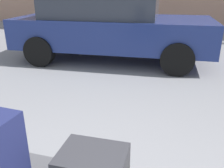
% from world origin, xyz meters
% --- Properties ---
extents(duffel_bag_charcoal_topmost_pile, '(0.38, 0.30, 0.20)m').
position_xyz_m(duffel_bag_charcoal_topmost_pile, '(0.22, 0.04, 0.65)').
color(duffel_bag_charcoal_topmost_pile, '#2D2D33').
rests_on(duffel_bag_charcoal_topmost_pile, suitcase_olive_stacked_top).
extents(parked_car, '(4.41, 2.14, 1.42)m').
position_xyz_m(parked_car, '(-0.96, 4.42, 0.76)').
color(parked_car, navy).
rests_on(parked_car, ground_plane).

